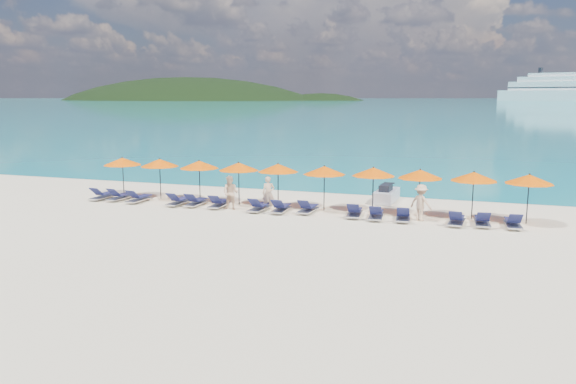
% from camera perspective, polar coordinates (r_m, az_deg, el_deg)
% --- Properties ---
extents(ground, '(1400.00, 1400.00, 0.00)m').
position_cam_1_polar(ground, '(23.81, -2.30, -4.02)').
color(ground, beige).
extents(sea, '(1600.00, 1300.00, 0.01)m').
position_cam_1_polar(sea, '(681.67, 18.05, 8.87)').
color(sea, '#1FA9B2').
rests_on(sea, ground).
extents(headland_main, '(374.00, 242.00, 126.50)m').
position_cam_1_polar(headland_main, '(642.11, -10.27, 5.76)').
color(headland_main, black).
rests_on(headland_main, ground).
extents(headland_small, '(162.00, 126.00, 85.50)m').
position_cam_1_polar(headland_small, '(604.11, 3.31, 5.94)').
color(headland_small, black).
rests_on(headland_small, ground).
extents(cruise_ship, '(131.19, 69.31, 37.01)m').
position_cam_1_polar(cruise_ship, '(578.30, 27.20, 9.14)').
color(cruise_ship, white).
rests_on(cruise_ship, ground).
extents(jetski, '(1.13, 2.68, 0.94)m').
position_cam_1_polar(jetski, '(30.73, 9.96, -0.27)').
color(jetski, '#B1B6C8').
rests_on(jetski, ground).
extents(beachgoer_a, '(0.71, 0.58, 1.69)m').
position_cam_1_polar(beachgoer_a, '(28.07, -2.01, -0.13)').
color(beachgoer_a, '#DCB08A').
rests_on(beachgoer_a, ground).
extents(beachgoer_b, '(0.84, 0.49, 1.71)m').
position_cam_1_polar(beachgoer_b, '(28.23, -5.86, -0.09)').
color(beachgoer_b, '#DCB08A').
rests_on(beachgoer_b, ground).
extents(beachgoer_c, '(1.20, 0.92, 1.68)m').
position_cam_1_polar(beachgoer_c, '(26.31, 13.35, -1.07)').
color(beachgoer_c, '#DCB08A').
rests_on(beachgoer_c, ground).
extents(umbrella_0, '(2.10, 2.10, 2.28)m').
position_cam_1_polar(umbrella_0, '(32.83, -16.47, 2.99)').
color(umbrella_0, black).
rests_on(umbrella_0, ground).
extents(umbrella_1, '(2.10, 2.10, 2.28)m').
position_cam_1_polar(umbrella_1, '(31.67, -12.92, 2.91)').
color(umbrella_1, black).
rests_on(umbrella_1, ground).
extents(umbrella_2, '(2.10, 2.10, 2.28)m').
position_cam_1_polar(umbrella_2, '(30.43, -9.01, 2.77)').
color(umbrella_2, black).
rests_on(umbrella_2, ground).
extents(umbrella_3, '(2.10, 2.10, 2.28)m').
position_cam_1_polar(umbrella_3, '(29.35, -5.04, 2.59)').
color(umbrella_3, black).
rests_on(umbrella_3, ground).
extents(umbrella_4, '(2.10, 2.10, 2.28)m').
position_cam_1_polar(umbrella_4, '(28.71, -1.02, 2.47)').
color(umbrella_4, black).
rests_on(umbrella_4, ground).
extents(umbrella_5, '(2.10, 2.10, 2.28)m').
position_cam_1_polar(umbrella_5, '(27.81, 3.72, 2.21)').
color(umbrella_5, black).
rests_on(umbrella_5, ground).
extents(umbrella_6, '(2.10, 2.10, 2.28)m').
position_cam_1_polar(umbrella_6, '(27.54, 8.67, 2.04)').
color(umbrella_6, black).
rests_on(umbrella_6, ground).
extents(umbrella_7, '(2.10, 2.10, 2.28)m').
position_cam_1_polar(umbrella_7, '(27.17, 13.28, 1.79)').
color(umbrella_7, black).
rests_on(umbrella_7, ground).
extents(umbrella_8, '(2.10, 2.10, 2.28)m').
position_cam_1_polar(umbrella_8, '(27.02, 18.36, 1.51)').
color(umbrella_8, black).
rests_on(umbrella_8, ground).
extents(umbrella_9, '(2.10, 2.10, 2.28)m').
position_cam_1_polar(umbrella_9, '(27.03, 23.31, 1.21)').
color(umbrella_9, black).
rests_on(umbrella_9, ground).
extents(lounger_0, '(0.70, 1.73, 0.66)m').
position_cam_1_polar(lounger_0, '(32.58, -18.29, -0.32)').
color(lounger_0, silver).
rests_on(lounger_0, ground).
extents(lounger_1, '(0.76, 1.75, 0.66)m').
position_cam_1_polar(lounger_1, '(32.01, -16.68, -0.41)').
color(lounger_1, silver).
rests_on(lounger_1, ground).
extents(lounger_2, '(0.73, 1.74, 0.66)m').
position_cam_1_polar(lounger_2, '(31.17, -14.91, -0.59)').
color(lounger_2, silver).
rests_on(lounger_2, ground).
extents(lounger_3, '(0.70, 1.73, 0.66)m').
position_cam_1_polar(lounger_3, '(29.87, -11.06, -0.89)').
color(lounger_3, silver).
rests_on(lounger_3, ground).
extents(lounger_4, '(0.66, 1.72, 0.66)m').
position_cam_1_polar(lounger_4, '(29.49, -9.32, -0.97)').
color(lounger_4, silver).
rests_on(lounger_4, ground).
extents(lounger_5, '(0.69, 1.72, 0.66)m').
position_cam_1_polar(lounger_5, '(28.89, -7.02, -1.14)').
color(lounger_5, silver).
rests_on(lounger_5, ground).
extents(lounger_6, '(0.75, 1.74, 0.66)m').
position_cam_1_polar(lounger_6, '(27.84, -2.92, -1.49)').
color(lounger_6, silver).
rests_on(lounger_6, ground).
extents(lounger_7, '(0.66, 1.71, 0.66)m').
position_cam_1_polar(lounger_7, '(27.52, -0.73, -1.61)').
color(lounger_7, silver).
rests_on(lounger_7, ground).
extents(lounger_8, '(0.72, 1.73, 0.66)m').
position_cam_1_polar(lounger_8, '(27.42, 2.03, -1.66)').
color(lounger_8, silver).
rests_on(lounger_8, ground).
extents(lounger_9, '(0.76, 1.75, 0.66)m').
position_cam_1_polar(lounger_9, '(26.69, 6.77, -2.04)').
color(lounger_9, silver).
rests_on(lounger_9, ground).
extents(lounger_10, '(0.78, 1.75, 0.66)m').
position_cam_1_polar(lounger_10, '(26.34, 8.94, -2.25)').
color(lounger_10, silver).
rests_on(lounger_10, ground).
extents(lounger_11, '(0.78, 1.75, 0.66)m').
position_cam_1_polar(lounger_11, '(26.22, 11.62, -2.39)').
color(lounger_11, silver).
rests_on(lounger_11, ground).
extents(lounger_12, '(0.73, 1.74, 0.66)m').
position_cam_1_polar(lounger_12, '(25.98, 16.76, -2.72)').
color(lounger_12, silver).
rests_on(lounger_12, ground).
extents(lounger_13, '(0.73, 1.74, 0.66)m').
position_cam_1_polar(lounger_13, '(26.15, 19.13, -2.77)').
color(lounger_13, silver).
rests_on(lounger_13, ground).
extents(lounger_14, '(0.75, 1.74, 0.66)m').
position_cam_1_polar(lounger_14, '(26.25, 21.89, -2.89)').
color(lounger_14, silver).
rests_on(lounger_14, ground).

